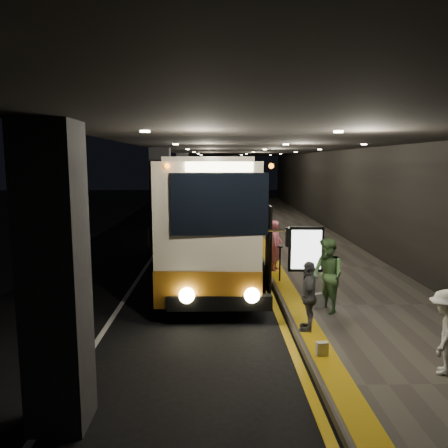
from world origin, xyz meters
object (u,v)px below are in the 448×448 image
object	(u,v)px
coach_main	(218,216)
coach_second	(220,191)
bag_polka	(318,301)
bag_plain	(322,349)
coach_third	(219,181)
passenger_waiting_grey	(309,296)
passenger_waiting_green	(327,276)
info_sign	(306,251)
stanchion_post	(280,264)
passenger_boarding	(276,246)
passenger_waiting_white	(445,332)

from	to	relation	value
coach_main	coach_second	bearing A→B (deg)	91.77
bag_polka	bag_plain	bearing A→B (deg)	-101.71
bag_polka	bag_plain	size ratio (longest dim) A/B	1.41
coach_third	passenger_waiting_grey	xyz separation A→B (m)	(1.70, -34.58, -0.99)
coach_third	passenger_waiting_green	bearing A→B (deg)	-84.03
info_sign	bag_polka	bearing A→B (deg)	-72.70
passenger_waiting_grey	info_sign	distance (m)	2.28
bag_polka	stanchion_post	size ratio (longest dim) A/B	0.36
coach_second	bag_plain	world-z (taller)	coach_second
coach_second	info_sign	bearing A→B (deg)	-80.45
coach_third	bag_polka	distance (m)	33.25
passenger_boarding	stanchion_post	world-z (taller)	passenger_boarding
passenger_waiting_white	stanchion_post	size ratio (longest dim) A/B	1.37
info_sign	stanchion_post	size ratio (longest dim) A/B	1.81
info_sign	passenger_waiting_white	bearing A→B (deg)	-66.91
stanchion_post	bag_plain	bearing A→B (deg)	-89.46
bag_polka	info_sign	size ratio (longest dim) A/B	0.20
bag_plain	passenger_boarding	bearing A→B (deg)	90.00
coach_second	passenger_waiting_white	size ratio (longest dim) A/B	7.99
coach_second	passenger_boarding	distance (m)	15.99
passenger_waiting_green	info_sign	distance (m)	1.14
coach_third	passenger_waiting_green	size ratio (longest dim) A/B	6.92
passenger_boarding	bag_plain	world-z (taller)	passenger_boarding
coach_main	coach_second	xyz separation A→B (m)	(0.20, 14.49, -0.05)
coach_second	bag_polka	size ratio (longest dim) A/B	30.88
coach_second	bag_plain	xyz separation A→B (m)	(1.75, -22.49, -1.50)
coach_main	bag_plain	distance (m)	8.38
coach_main	passenger_waiting_grey	distance (m)	7.04
coach_main	stanchion_post	bearing A→B (deg)	-52.65
passenger_boarding	passenger_waiting_white	world-z (taller)	passenger_boarding
passenger_boarding	bag_polka	xyz separation A→B (m)	(0.57, -3.88, -0.66)
passenger_waiting_green	stanchion_post	bearing A→B (deg)	174.36
coach_second	bag_plain	size ratio (longest dim) A/B	43.65
passenger_waiting_grey	bag_plain	distance (m)	1.44
coach_second	coach_third	xyz separation A→B (m)	(0.05, 13.39, 0.12)
passenger_waiting_grey	bag_plain	bearing A→B (deg)	14.23
passenger_waiting_green	stanchion_post	size ratio (longest dim) A/B	1.69
passenger_waiting_green	passenger_waiting_white	size ratio (longest dim) A/B	1.23
passenger_waiting_grey	stanchion_post	world-z (taller)	passenger_waiting_grey
passenger_waiting_white	coach_main	bearing A→B (deg)	-123.29
bag_plain	stanchion_post	bearing A→B (deg)	90.54
coach_third	passenger_boarding	bearing A→B (deg)	-84.81
coach_main	bag_polka	size ratio (longest dim) A/B	32.00
passenger_waiting_white	bag_polka	world-z (taller)	passenger_waiting_white
coach_third	info_sign	bearing A→B (deg)	-84.48
passenger_boarding	info_sign	size ratio (longest dim) A/B	0.87
passenger_waiting_white	stanchion_post	xyz separation A→B (m)	(-2.01, 5.97, -0.20)
passenger_waiting_green	bag_polka	size ratio (longest dim) A/B	4.75
coach_second	coach_third	distance (m)	13.39
bag_plain	info_sign	world-z (taller)	info_sign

